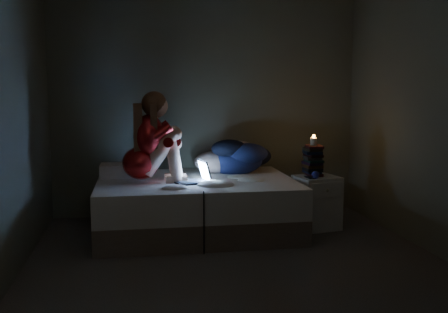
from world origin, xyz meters
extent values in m
cube|color=#35302E|center=(0.00, 0.00, -0.01)|extent=(3.60, 3.80, 0.02)
cube|color=#5B6350|center=(0.00, 1.91, 1.30)|extent=(3.60, 0.02, 2.60)
cube|color=#5B6350|center=(0.00, -1.91, 1.30)|extent=(3.60, 0.02, 2.60)
cube|color=#5B6350|center=(-1.81, 0.00, 1.30)|extent=(0.02, 3.80, 2.60)
cube|color=#5B6350|center=(1.81, 0.00, 1.30)|extent=(0.02, 3.80, 2.60)
cube|color=silver|center=(-0.99, 1.42, 0.62)|extent=(0.46, 0.33, 0.13)
cube|color=silver|center=(1.05, 1.00, 0.28)|extent=(0.49, 0.45, 0.57)
cylinder|color=beige|center=(1.02, 1.04, 0.91)|extent=(0.07, 0.07, 0.08)
cube|color=black|center=(0.93, 0.93, 0.57)|extent=(0.09, 0.15, 0.01)
sphere|color=navy|center=(0.96, 0.87, 0.61)|extent=(0.08, 0.08, 0.08)
camera|label=1|loc=(-0.83, -4.16, 1.47)|focal=41.37mm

